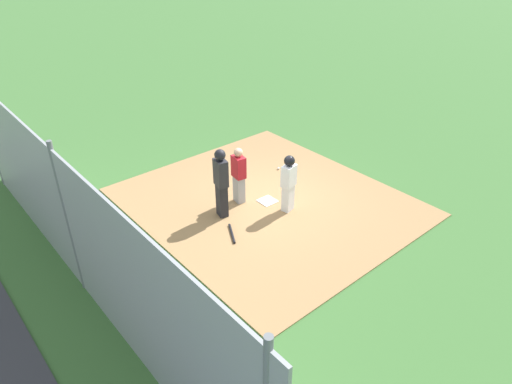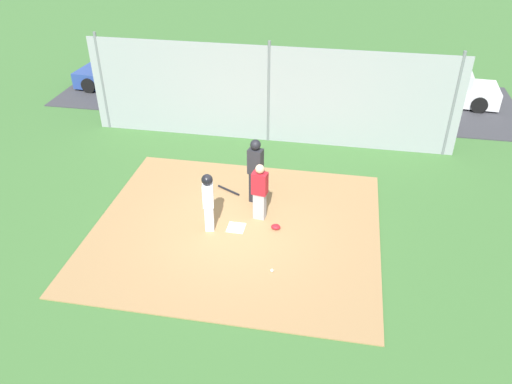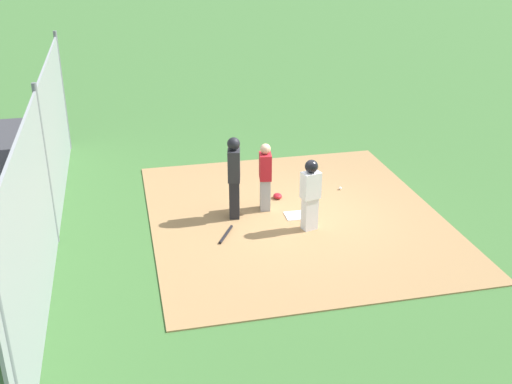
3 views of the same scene
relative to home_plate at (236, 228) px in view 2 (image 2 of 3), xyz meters
The scene contains 14 objects.
ground_plane 0.04m from the home_plate, ahead, with size 140.00×140.00×0.00m, color #3D6B33.
dirt_infield 0.03m from the home_plate, ahead, with size 7.20×6.40×0.03m, color #9E774C.
home_plate is the anchor object (origin of this frame).
catcher 1.11m from the home_plate, 131.83° to the right, with size 0.42×0.31×1.58m.
umpire 1.67m from the home_plate, 101.17° to the right, with size 0.43×0.34×1.87m.
runner 1.10m from the home_plate, 10.89° to the left, with size 0.34×0.43×1.58m.
baseball_bat 1.77m from the home_plate, 70.97° to the right, with size 0.06×0.06×0.77m, color black.
catcher_mask 1.01m from the home_plate, behind, with size 0.24×0.20×0.12m, color #B21923.
baseball 1.88m from the home_plate, 127.88° to the left, with size 0.07×0.07×0.07m, color white.
backstop_fence 5.37m from the home_plate, 90.00° to the right, with size 12.00×0.10×3.35m.
parking_lot 9.05m from the home_plate, 90.00° to the right, with size 18.00×5.20×0.04m, color #38383D.
parked_car_white 11.40m from the home_plate, 122.06° to the right, with size 4.29×2.07×1.28m.
parked_car_green 9.88m from the home_plate, 105.88° to the right, with size 4.34×2.19×1.28m.
parked_car_blue 10.87m from the home_plate, 53.89° to the right, with size 4.30×2.10×1.28m.
Camera 2 is at (-2.35, 10.10, 7.72)m, focal length 35.46 mm.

